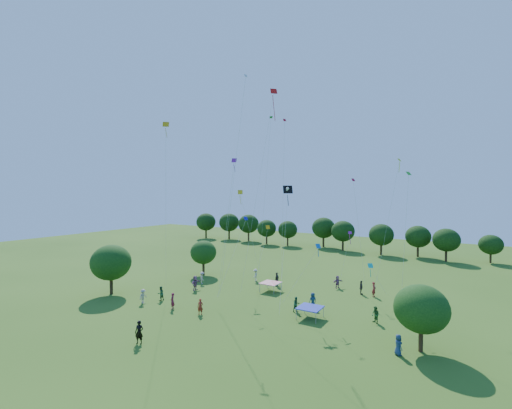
% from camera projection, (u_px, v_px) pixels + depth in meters
% --- Properties ---
extents(ground, '(160.00, 160.00, 0.00)m').
position_uv_depth(ground, '(149.00, 372.00, 23.28)').
color(ground, '#3D641D').
extents(near_tree_west, '(4.70, 4.70, 5.95)m').
position_uv_depth(near_tree_west, '(111.00, 263.00, 40.98)').
color(near_tree_west, '#422B19').
rests_on(near_tree_west, ground).
extents(near_tree_north, '(3.84, 3.84, 5.09)m').
position_uv_depth(near_tree_north, '(203.00, 252.00, 50.66)').
color(near_tree_north, '#422B19').
rests_on(near_tree_north, ground).
extents(near_tree_east, '(4.05, 4.05, 5.15)m').
position_uv_depth(near_tree_east, '(421.00, 309.00, 26.14)').
color(near_tree_east, '#422B19').
rests_on(near_tree_east, ground).
extents(treeline, '(88.01, 8.77, 6.77)m').
position_uv_depth(treeline, '(353.00, 232.00, 71.24)').
color(treeline, '#422B19').
rests_on(treeline, ground).
extents(tent_red_stripe, '(2.20, 2.20, 1.10)m').
position_uv_depth(tent_red_stripe, '(271.00, 283.00, 42.24)').
color(tent_red_stripe, red).
rests_on(tent_red_stripe, ground).
extents(tent_blue, '(2.20, 2.20, 1.10)m').
position_uv_depth(tent_blue, '(310.00, 308.00, 33.17)').
color(tent_blue, '#1A2CAC').
rests_on(tent_blue, ground).
extents(man_in_black, '(0.82, 0.71, 1.87)m').
position_uv_depth(man_in_black, '(139.00, 332.00, 27.57)').
color(man_in_black, black).
rests_on(man_in_black, ground).
extents(crowd_person_0, '(0.90, 0.59, 1.70)m').
position_uv_depth(crowd_person_0, '(400.00, 302.00, 35.38)').
color(crowd_person_0, '#1A354D').
rests_on(crowd_person_0, ground).
extents(crowd_person_1, '(0.45, 0.67, 1.74)m').
position_uv_depth(crowd_person_1, '(374.00, 289.00, 40.01)').
color(crowd_person_1, maroon).
rests_on(crowd_person_1, ground).
extents(crowd_person_2, '(0.86, 0.81, 1.57)m').
position_uv_depth(crowd_person_2, '(376.00, 315.00, 31.93)').
color(crowd_person_2, '#275B27').
rests_on(crowd_person_2, ground).
extents(crowd_person_3, '(0.56, 1.06, 1.56)m').
position_uv_depth(crowd_person_3, '(143.00, 296.00, 37.68)').
color(crowd_person_3, '#B7A792').
rests_on(crowd_person_3, ground).
extents(crowd_person_4, '(0.72, 1.06, 1.66)m').
position_uv_depth(crowd_person_4, '(361.00, 288.00, 40.93)').
color(crowd_person_4, '#3B312F').
rests_on(crowd_person_4, ground).
extents(crowd_person_5, '(1.28, 1.52, 1.59)m').
position_uv_depth(crowd_person_5, '(338.00, 282.00, 43.67)').
color(crowd_person_5, '#834C74').
rests_on(crowd_person_5, ground).
extents(crowd_person_6, '(0.81, 0.86, 1.56)m').
position_uv_depth(crowd_person_6, '(398.00, 345.00, 25.66)').
color(crowd_person_6, navy).
rests_on(crowd_person_6, ground).
extents(crowd_person_7, '(0.62, 0.74, 1.69)m').
position_uv_depth(crowd_person_7, '(172.00, 301.00, 35.82)').
color(crowd_person_7, maroon).
rests_on(crowd_person_7, ground).
extents(crowd_person_8, '(0.77, 0.85, 1.53)m').
position_uv_depth(crowd_person_8, '(296.00, 304.00, 35.00)').
color(crowd_person_8, '#285E35').
rests_on(crowd_person_8, ground).
extents(crowd_person_9, '(1.14, 1.03, 1.63)m').
position_uv_depth(crowd_person_9, '(202.00, 278.00, 45.69)').
color(crowd_person_9, '#C1A99A').
rests_on(crowd_person_9, ground).
extents(crowd_person_10, '(0.54, 1.09, 1.81)m').
position_uv_depth(crowd_person_10, '(277.00, 279.00, 44.56)').
color(crowd_person_10, '#413D34').
rests_on(crowd_person_10, ground).
extents(crowd_person_11, '(0.76, 1.75, 1.82)m').
position_uv_depth(crowd_person_11, '(195.00, 283.00, 42.72)').
color(crowd_person_11, '#8A507E').
rests_on(crowd_person_11, ground).
extents(crowd_person_12, '(0.87, 0.90, 1.65)m').
position_uv_depth(crowd_person_12, '(313.00, 300.00, 36.06)').
color(crowd_person_12, navy).
rests_on(crowd_person_12, ground).
extents(crowd_person_13, '(0.69, 0.58, 1.58)m').
position_uv_depth(crowd_person_13, '(200.00, 307.00, 34.22)').
color(crowd_person_13, maroon).
rests_on(crowd_person_13, ground).
extents(crowd_person_14, '(0.49, 0.82, 1.60)m').
position_uv_depth(crowd_person_14, '(161.00, 293.00, 38.67)').
color(crowd_person_14, '#214F30').
rests_on(crowd_person_14, ground).
extents(crowd_person_15, '(0.76, 1.20, 1.71)m').
position_uv_depth(crowd_person_15, '(255.00, 275.00, 47.03)').
color(crowd_person_15, beige).
rests_on(crowd_person_15, ground).
extents(pirate_kite, '(3.77, 8.64, 11.73)m').
position_uv_depth(pirate_kite, '(287.00, 192.00, 38.44)').
color(pirate_kite, black).
extents(red_high_kite, '(1.61, 5.81, 23.34)m').
position_uv_depth(red_high_kite, '(269.00, 124.00, 40.20)').
color(red_high_kite, red).
extents(small_kite_0, '(1.32, 1.68, 12.52)m').
position_uv_depth(small_kite_0, '(357.00, 211.00, 39.12)').
color(small_kite_0, '#BA0A26').
extents(small_kite_1, '(0.72, 3.91, 6.02)m').
position_uv_depth(small_kite_1, '(267.00, 232.00, 50.86)').
color(small_kite_1, '#FFA00D').
extents(small_kite_2, '(2.10, 3.37, 14.90)m').
position_uv_depth(small_kite_2, '(394.00, 192.00, 39.52)').
color(small_kite_2, yellow).
extents(small_kite_3, '(0.87, 2.53, 21.92)m').
position_uv_depth(small_kite_3, '(267.00, 167.00, 48.74)').
color(small_kite_3, '#207715').
extents(small_kite_4, '(3.13, 2.31, 5.81)m').
position_uv_depth(small_kite_4, '(314.00, 254.00, 34.01)').
color(small_kite_4, blue).
extents(small_kite_5, '(1.88, 0.99, 14.47)m').
position_uv_depth(small_kite_5, '(231.00, 190.00, 35.41)').
color(small_kite_5, '#781583').
extents(small_kite_6, '(3.05, 0.80, 22.76)m').
position_uv_depth(small_kite_6, '(236.00, 162.00, 34.84)').
color(small_kite_6, silver).
extents(small_kite_7, '(1.90, 0.82, 3.23)m').
position_uv_depth(small_kite_7, '(371.00, 269.00, 37.01)').
color(small_kite_7, '#0BADA8').
extents(small_kite_8, '(1.50, 3.55, 20.80)m').
position_uv_depth(small_kite_8, '(284.00, 171.00, 44.79)').
color(small_kite_8, red).
extents(small_kite_9, '(2.56, 2.24, 18.26)m').
position_uv_depth(small_kite_9, '(166.00, 159.00, 35.97)').
color(small_kite_9, '#D2940B').
extents(small_kite_10, '(1.65, 3.20, 11.27)m').
position_uv_depth(small_kite_10, '(243.00, 204.00, 46.09)').
color(small_kite_10, gold).
extents(small_kite_11, '(0.52, 2.92, 12.88)m').
position_uv_depth(small_kite_11, '(407.00, 208.00, 31.56)').
color(small_kite_11, green).
extents(small_kite_12, '(0.60, 5.13, 8.14)m').
position_uv_depth(small_kite_12, '(240.00, 234.00, 38.51)').
color(small_kite_12, '#1614CA').
extents(small_kite_13, '(1.57, 0.74, 6.29)m').
position_uv_depth(small_kite_13, '(348.00, 242.00, 40.86)').
color(small_kite_13, '#951890').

